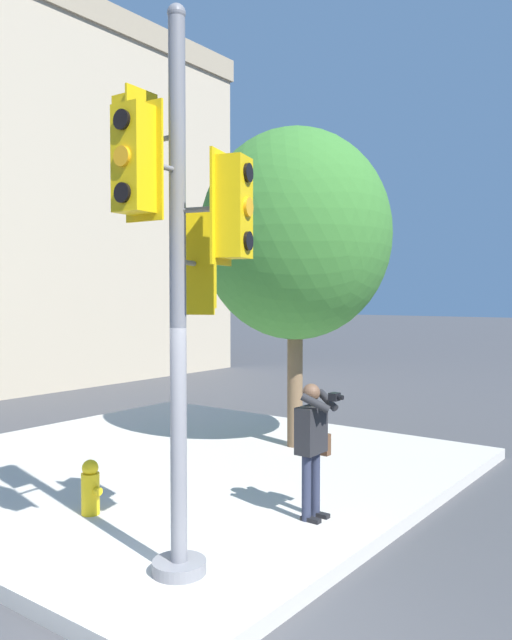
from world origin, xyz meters
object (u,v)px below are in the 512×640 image
(person_photographer, at_px, (313,438))
(street_tree, at_px, (295,235))
(fire_hydrant, at_px, (91,487))
(traffic_signal_pole, at_px, (176,244))

(person_photographer, relative_size, street_tree, 0.29)
(person_photographer, xyz_separation_m, fire_hydrant, (-1.49, 2.20, -0.62))
(traffic_signal_pole, xyz_separation_m, fire_hydrant, (0.50, 1.93, -2.78))
(traffic_signal_pole, relative_size, fire_hydrant, 8.01)
(traffic_signal_pole, bearing_deg, street_tree, 20.93)
(traffic_signal_pole, height_order, street_tree, street_tree)
(person_photographer, bearing_deg, fire_hydrant, 124.17)
(person_photographer, xyz_separation_m, street_tree, (2.83, 2.11, 2.72))
(traffic_signal_pole, xyz_separation_m, street_tree, (4.82, 1.84, 0.57))
(person_photographer, relative_size, fire_hydrant, 2.42)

